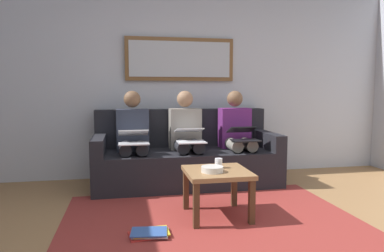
{
  "coord_description": "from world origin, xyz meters",
  "views": [
    {
      "loc": [
        0.75,
        2.1,
        1.14
      ],
      "look_at": [
        0.0,
        -1.7,
        0.75
      ],
      "focal_mm": 32.8,
      "sensor_mm": 36.0,
      "label": 1
    }
  ],
  "objects": [
    {
      "name": "person_left",
      "position": [
        -0.64,
        -2.05,
        0.61
      ],
      "size": [
        0.38,
        0.58,
        1.14
      ],
      "color": "#66236B",
      "rests_on": "couch"
    },
    {
      "name": "framed_mirror",
      "position": [
        0.0,
        -2.51,
        1.55
      ],
      "size": [
        1.43,
        0.05,
        0.56
      ],
      "color": "brown"
    },
    {
      "name": "laptop_white",
      "position": [
        0.0,
        -1.81,
        0.63
      ],
      "size": [
        0.32,
        0.38,
        0.16
      ],
      "color": "white"
    },
    {
      "name": "magazine_stack",
      "position": [
        0.56,
        -0.58,
        0.03
      ],
      "size": [
        0.33,
        0.25,
        0.04
      ],
      "color": "red",
      "rests_on": "ground_plane"
    },
    {
      "name": "wall_rear",
      "position": [
        0.0,
        -2.6,
        1.3
      ],
      "size": [
        6.0,
        0.12,
        2.6
      ],
      "primitive_type": "cube",
      "color": "#B7BCC6",
      "rests_on": "ground_plane"
    },
    {
      "name": "laptop_black",
      "position": [
        -0.64,
        -1.81,
        0.63
      ],
      "size": [
        0.32,
        0.37,
        0.16
      ],
      "color": "black"
    },
    {
      "name": "person_right",
      "position": [
        0.64,
        -2.05,
        0.61
      ],
      "size": [
        0.38,
        0.58,
        1.14
      ],
      "color": "#2D3342",
      "rests_on": "couch"
    },
    {
      "name": "area_rug",
      "position": [
        0.0,
        -0.85,
        0.0
      ],
      "size": [
        2.6,
        1.8,
        0.01
      ],
      "primitive_type": "cube",
      "color": "maroon",
      "rests_on": "ground_plane"
    },
    {
      "name": "bowl",
      "position": [
        -0.01,
        -0.84,
        0.45
      ],
      "size": [
        0.19,
        0.19,
        0.05
      ],
      "primitive_type": "cylinder",
      "color": "beige",
      "rests_on": "coffee_table"
    },
    {
      "name": "couch",
      "position": [
        0.0,
        -2.12,
        0.31
      ],
      "size": [
        2.2,
        0.9,
        0.9
      ],
      "color": "black",
      "rests_on": "ground_plane"
    },
    {
      "name": "coffee_table",
      "position": [
        -0.07,
        -0.9,
        0.36
      ],
      "size": [
        0.56,
        0.56,
        0.43
      ],
      "color": "olive",
      "rests_on": "ground_plane"
    },
    {
      "name": "cup",
      "position": [
        -0.11,
        -0.99,
        0.47
      ],
      "size": [
        0.07,
        0.07,
        0.09
      ],
      "primitive_type": "cylinder",
      "color": "silver",
      "rests_on": "coffee_table"
    },
    {
      "name": "person_middle",
      "position": [
        0.0,
        -2.05,
        0.61
      ],
      "size": [
        0.38,
        0.58,
        1.14
      ],
      "color": "gray",
      "rests_on": "couch"
    },
    {
      "name": "laptop_silver",
      "position": [
        0.64,
        -1.81,
        0.62
      ],
      "size": [
        0.33,
        0.34,
        0.15
      ],
      "color": "silver"
    }
  ]
}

